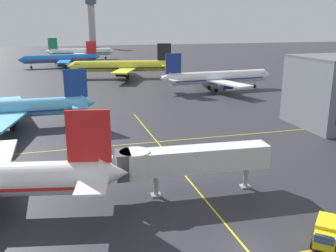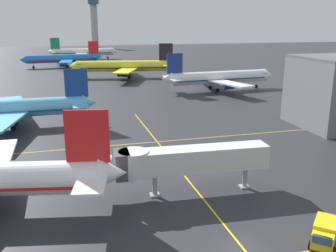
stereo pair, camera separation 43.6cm
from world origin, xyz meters
name	(u,v)px [view 1 (the left image)]	position (x,y,z in m)	size (l,w,h in m)	color
ground_plane	(245,247)	(0.00, 0.00, 0.00)	(600.00, 600.00, 0.00)	#28282D
airliner_second_row	(4,109)	(-25.16, 47.52, 3.65)	(34.20, 29.64, 10.68)	#5BB7E5
airliner_third_row	(217,77)	(28.72, 74.60, 3.75)	(35.28, 30.39, 10.97)	white
airliner_far_left_stand	(123,66)	(6.72, 107.43, 4.07)	(38.23, 32.54, 11.92)	yellow
airliner_far_right_stand	(61,59)	(-14.12, 146.71, 3.73)	(35.15, 30.16, 10.92)	blue
airliner_distant_taxiway	(81,52)	(-3.77, 180.60, 3.84)	(36.10, 31.22, 11.25)	white
taxiway_markings	(190,182)	(0.00, 14.91, 0.00)	(162.76, 74.40, 0.01)	yellow
service_truck_red_van	(327,232)	(7.25, -1.42, 1.18)	(4.18, 4.23, 2.10)	yellow
jet_bridge	(182,160)	(-1.98, 12.05, 4.06)	(17.91, 3.94, 5.58)	silver
control_tower	(91,19)	(10.78, 277.15, 21.46)	(8.82, 8.82, 36.89)	#ADA89E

